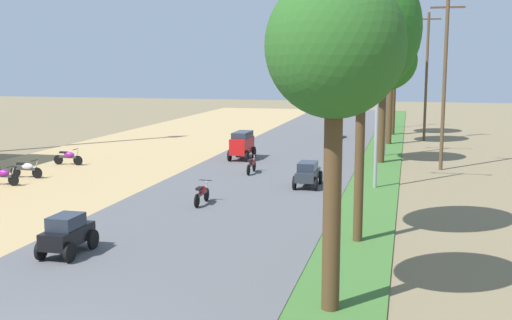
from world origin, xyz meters
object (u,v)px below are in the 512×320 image
parked_motorbike_fifth (68,156)px  motorbike_ahead_third (251,164)px  parked_motorbike_fourth (27,168)px  median_tree_second (363,30)px  streetlamp_mid (386,79)px  median_tree_fourth (392,38)px  streetlamp_far (394,78)px  utility_pole_far (426,75)px  car_sedan_charcoal (308,173)px  car_hatchback_black (67,233)px  median_tree_fifth (395,44)px  utility_pole_near (444,82)px  motorbike_ahead_second (202,192)px  median_tree_third (383,62)px  car_van_red (242,144)px  streetlamp_near (378,84)px  car_sedan_silver (333,129)px  median_tree_nearest (335,50)px  parked_motorbike_third (2,175)px

parked_motorbike_fifth → motorbike_ahead_third: (10.90, -0.27, 0.02)m
parked_motorbike_fourth → median_tree_second: (17.30, -7.57, 6.31)m
streetlamp_mid → motorbike_ahead_third: size_ratio=4.69×
median_tree_fourth → streetlamp_far: bearing=90.4°
median_tree_second → utility_pole_far: size_ratio=0.93×
median_tree_second → streetlamp_mid: (0.06, 19.89, -1.97)m
parked_motorbike_fifth → car_sedan_charcoal: car_sedan_charcoal is taller
median_tree_fourth → car_hatchback_black: (-8.58, -29.63, -6.88)m
median_tree_fifth → car_sedan_charcoal: bearing=-97.7°
streetlamp_far → utility_pole_near: (3.25, -22.62, 0.34)m
motorbike_ahead_second → median_tree_fifth: bearing=76.4°
median_tree_second → car_hatchback_black: median_tree_second is taller
streetlamp_mid → median_tree_second: bearing=-90.2°
median_tree_third → car_sedan_charcoal: size_ratio=3.39×
median_tree_third → parked_motorbike_fifth: bearing=-163.2°
parked_motorbike_fourth → car_van_red: 12.47m
median_tree_third → motorbike_ahead_second: 15.70m
car_sedan_charcoal → streetlamp_mid: bearing=74.8°
streetlamp_mid → car_van_red: (-8.30, -3.75, -3.87)m
car_hatchback_black → median_tree_fourth: bearing=73.9°
streetlamp_near → streetlamp_mid: (-0.00, 10.63, -0.02)m
streetlamp_near → utility_pole_near: size_ratio=0.91×
parked_motorbike_fourth → car_van_red: (9.06, 8.56, 0.47)m
median_tree_fifth → streetlamp_far: (-0.15, 5.84, -2.89)m
median_tree_third → streetlamp_near: 7.85m
streetlamp_near → utility_pole_near: utility_pole_near is taller
utility_pole_far → car_sedan_silver: 8.10m
median_tree_fourth → motorbike_ahead_third: 17.38m
parked_motorbike_fifth → motorbike_ahead_third: motorbike_ahead_third is taller
motorbike_ahead_second → car_van_red: bearing=97.3°
parked_motorbike_fifth → median_tree_fifth: bearing=49.3°
streetlamp_near → utility_pole_far: size_ratio=0.89×
median_tree_nearest → streetlamp_far: size_ratio=1.01×
median_tree_fourth → utility_pole_far: bearing=50.1°
median_tree_third → motorbike_ahead_second: size_ratio=4.25×
parked_motorbike_third → median_tree_fourth: median_tree_fourth is taller
median_tree_second → median_tree_fifth: size_ratio=0.97×
median_tree_fourth → median_tree_third: bearing=-91.1°
streetlamp_near → median_tree_second: bearing=-90.4°
car_van_red → car_sedan_silver: 13.12m
motorbike_ahead_third → median_tree_second: bearing=-60.6°
median_tree_second → median_tree_fifth: median_tree_fifth is taller
median_tree_fourth → car_van_red: 14.51m
motorbike_ahead_second → motorbike_ahead_third: 7.68m
motorbike_ahead_third → streetlamp_far: bearing=76.1°
parked_motorbike_fourth → utility_pole_near: 22.49m
motorbike_ahead_third → median_tree_third: bearing=40.4°
parked_motorbike_fourth → car_hatchback_black: car_hatchback_black is taller
median_tree_nearest → median_tree_fourth: median_tree_fourth is taller
motorbike_ahead_second → car_sedan_silver: bearing=84.3°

